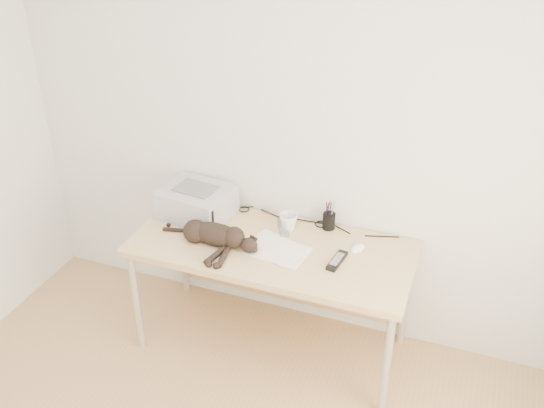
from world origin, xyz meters
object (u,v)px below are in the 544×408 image
at_px(mouse, 358,247).
at_px(cat, 213,235).
at_px(printer, 197,202).
at_px(desk, 277,257).
at_px(mug, 288,222).
at_px(pen_cup, 329,221).

bearing_deg(mouse, cat, -141.26).
bearing_deg(printer, desk, -7.29).
height_order(desk, cat, cat).
height_order(printer, mouse, printer).
bearing_deg(mug, cat, -139.83).
bearing_deg(cat, printer, 132.16).
xyz_separation_m(cat, mouse, (0.78, 0.24, -0.04)).
relative_size(cat, mouse, 5.72).
xyz_separation_m(mug, mouse, (0.43, -0.06, -0.03)).
bearing_deg(printer, mouse, -1.18).
xyz_separation_m(cat, mug, (0.35, 0.30, -0.01)).
bearing_deg(pen_cup, mug, -156.32).
bearing_deg(cat, mug, 40.93).
height_order(pen_cup, mouse, pen_cup).
xyz_separation_m(pen_cup, mouse, (0.21, -0.15, -0.04)).
height_order(mug, mouse, mug).
distance_m(cat, mug, 0.46).
height_order(desk, pen_cup, pen_cup).
relative_size(printer, mouse, 4.12).
bearing_deg(desk, pen_cup, 39.01).
bearing_deg(pen_cup, printer, -170.47).
relative_size(cat, mug, 5.58).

